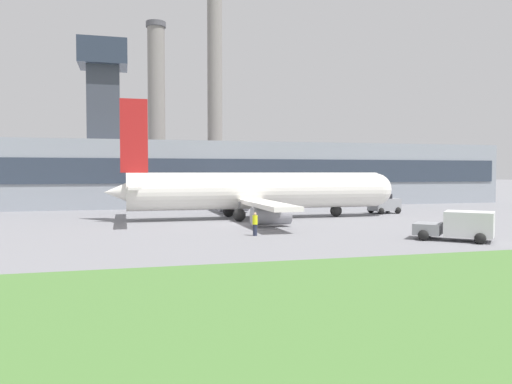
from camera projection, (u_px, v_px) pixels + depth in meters
The scene contains 8 objects.
ground_plane at pixel (246, 224), 42.51m from camera, with size 400.00×400.00×0.00m, color gray.
terminal_building at pixel (196, 172), 67.63m from camera, with size 83.51×14.55×21.08m.
smokestack_left at pixel (157, 108), 99.86m from camera, with size 3.94×3.94×34.23m.
smokestack_right at pixel (215, 89), 100.91m from camera, with size 3.45×3.45×42.13m.
airplane at pixel (254, 192), 47.01m from camera, with size 27.83×25.03×10.86m.
pushback_tug at pixel (384, 205), 52.97m from camera, with size 3.41×2.72×2.08m.
baggage_truck at pixel (460, 226), 31.97m from camera, with size 4.93×4.80×1.91m.
ground_crew_person at pixel (255, 224), 34.51m from camera, with size 0.51×0.51×1.62m.
Camera 1 is at (-10.09, -41.16, 4.43)m, focal length 35.00 mm.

